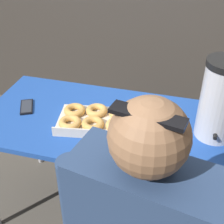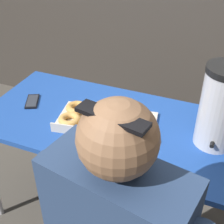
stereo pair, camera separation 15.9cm
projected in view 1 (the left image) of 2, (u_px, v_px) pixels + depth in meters
name	position (u px, v px, depth m)	size (l,w,h in m)	color
ground_plane	(113.00, 210.00, 2.04)	(12.00, 12.00, 0.00)	#4C473F
folding_table	(114.00, 129.00, 1.66)	(1.42, 0.68, 0.72)	#1E479E
donut_box	(104.00, 120.00, 1.60)	(0.54, 0.35, 0.05)	beige
coffee_urn	(221.00, 100.00, 1.43)	(0.19, 0.22, 0.42)	#B7B7BC
cell_phone	(26.00, 107.00, 1.73)	(0.12, 0.16, 0.01)	black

